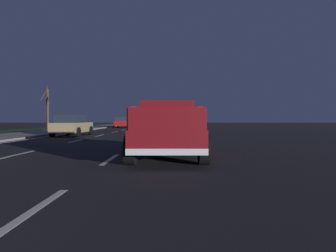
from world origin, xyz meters
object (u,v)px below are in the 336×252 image
Objects in this scene: pickup_truck at (167,129)px; sedan_red at (122,122)px; bare_tree_far at (47,107)px; sedan_tan at (72,125)px.

pickup_truck is 1.22× the size of sedan_red.
bare_tree_far reaches higher than pickup_truck.
bare_tree_far is (-8.56, 7.17, 1.79)m from sedan_red.
pickup_truck is at bearing -147.90° from sedan_tan.
pickup_truck reaches higher than sedan_red.
sedan_tan is at bearing 179.16° from sedan_red.
sedan_tan is at bearing 32.10° from pickup_truck.
pickup_truck is 1.23× the size of sedan_tan.
bare_tree_far is (11.86, 6.87, 1.79)m from sedan_tan.
pickup_truck reaches higher than sedan_tan.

